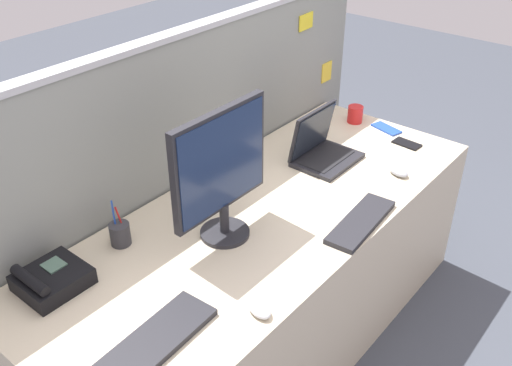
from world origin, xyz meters
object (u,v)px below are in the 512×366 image
desk_phone (51,279)px  coffee_mug (355,114)px  desktop_monitor (221,169)px  cell_phone_black_slab (407,144)px  pen_cup (120,234)px  laptop (321,147)px  cell_phone_white_slab (225,172)px  computer_mouse_left_hand (399,172)px  keyboard_spare (361,222)px  computer_mouse_right_hand (259,309)px  cell_phone_blue_case (386,129)px  keyboard_main (155,341)px

desk_phone → coffee_mug: 1.77m
desktop_monitor → cell_phone_black_slab: 1.17m
coffee_mug → pen_cup: bearing=174.8°
pen_cup → coffee_mug: size_ratio=1.55×
laptop → cell_phone_white_slab: 0.46m
computer_mouse_left_hand → coffee_mug: 0.56m
keyboard_spare → computer_mouse_right_hand: bearing=175.1°
desktop_monitor → computer_mouse_right_hand: (-0.24, -0.37, -0.27)m
cell_phone_blue_case → computer_mouse_left_hand: bearing=-130.0°
laptop → cell_phone_black_slab: bearing=-32.4°
computer_mouse_right_hand → cell_phone_blue_case: size_ratio=0.65×
keyboard_spare → cell_phone_black_slab: (0.72, 0.17, -0.01)m
computer_mouse_left_hand → cell_phone_white_slab: (-0.48, 0.62, -0.01)m
cell_phone_blue_case → coffee_mug: 0.18m
desk_phone → keyboard_main: (0.05, -0.46, -0.02)m
computer_mouse_right_hand → cell_phone_black_slab: (1.35, 0.16, -0.01)m
computer_mouse_left_hand → pen_cup: pen_cup is taller
cell_phone_black_slab → desk_phone: bearing=168.8°
computer_mouse_right_hand → coffee_mug: coffee_mug is taller
desktop_monitor → laptop: 0.76m
keyboard_spare → cell_phone_white_slab: size_ratio=2.72×
computer_mouse_left_hand → pen_cup: 1.25m
laptop → pen_cup: bearing=167.9°
computer_mouse_left_hand → coffee_mug: size_ratio=0.85×
desk_phone → computer_mouse_left_hand: (1.42, -0.56, -0.02)m
laptop → cell_phone_black_slab: laptop is taller
laptop → keyboard_spare: size_ratio=0.78×
desktop_monitor → computer_mouse_left_hand: desktop_monitor is taller
keyboard_main → keyboard_spare: size_ratio=1.06×
computer_mouse_right_hand → coffee_mug: bearing=35.9°
keyboard_main → computer_mouse_right_hand: 0.34m
laptop → desktop_monitor: bearing=-177.0°
desktop_monitor → laptop: (0.72, 0.04, -0.23)m
cell_phone_black_slab → coffee_mug: (0.06, 0.33, 0.04)m
laptop → desk_phone: size_ratio=1.41×
desk_phone → coffee_mug: (1.76, -0.12, 0.01)m
desktop_monitor → computer_mouse_right_hand: desktop_monitor is taller
pen_cup → cell_phone_black_slab: (1.40, -0.47, -0.04)m
keyboard_spare → cell_phone_blue_case: size_ratio=2.53×
desk_phone → cell_phone_black_slab: desk_phone is taller
cell_phone_blue_case → cell_phone_white_slab: bearing=172.3°
desk_phone → cell_phone_white_slab: desk_phone is taller
computer_mouse_left_hand → coffee_mug: bearing=68.8°
desktop_monitor → keyboard_main: size_ratio=1.25×
computer_mouse_left_hand → coffee_mug: coffee_mug is taller
coffee_mug → cell_phone_white_slab: bearing=167.7°
computer_mouse_right_hand → cell_phone_black_slab: 1.36m
computer_mouse_left_hand → pen_cup: size_ratio=0.55×
desktop_monitor → pen_cup: desktop_monitor is taller
desktop_monitor → cell_phone_white_slab: desktop_monitor is taller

